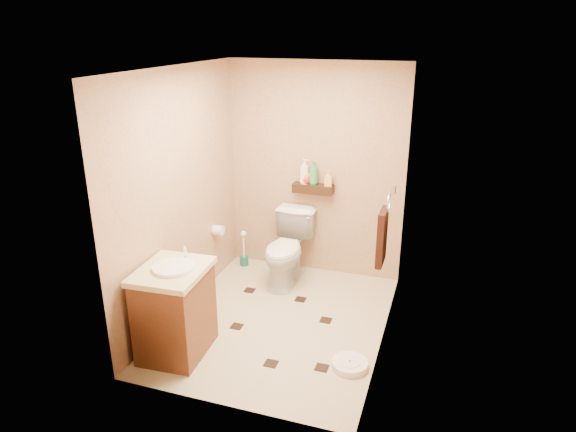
% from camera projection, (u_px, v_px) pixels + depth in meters
% --- Properties ---
extents(ground, '(2.50, 2.50, 0.00)m').
position_uv_depth(ground, '(279.00, 322.00, 5.03)').
color(ground, '#C6AC90').
rests_on(ground, ground).
extents(wall_back, '(2.00, 0.04, 2.40)m').
position_uv_depth(wall_back, '(315.00, 171.00, 5.73)').
color(wall_back, tan).
rests_on(wall_back, ground).
extents(wall_front, '(2.00, 0.04, 2.40)m').
position_uv_depth(wall_front, '(218.00, 264.00, 3.50)').
color(wall_front, tan).
rests_on(wall_front, ground).
extents(wall_left, '(0.04, 2.50, 2.40)m').
position_uv_depth(wall_left, '(180.00, 196.00, 4.91)').
color(wall_left, tan).
rests_on(wall_left, ground).
extents(wall_right, '(0.04, 2.50, 2.40)m').
position_uv_depth(wall_right, '(390.00, 219.00, 4.32)').
color(wall_right, tan).
rests_on(wall_right, ground).
extents(ceiling, '(2.00, 2.50, 0.02)m').
position_uv_depth(ceiling, '(278.00, 68.00, 4.20)').
color(ceiling, silver).
rests_on(ceiling, wall_back).
extents(wall_shelf, '(0.46, 0.14, 0.10)m').
position_uv_depth(wall_shelf, '(313.00, 189.00, 5.72)').
color(wall_shelf, '#341B0E').
rests_on(wall_shelf, wall_back).
extents(floor_accents, '(1.21, 1.26, 0.01)m').
position_uv_depth(floor_accents, '(283.00, 325.00, 4.97)').
color(floor_accents, black).
rests_on(floor_accents, ground).
extents(toilet, '(0.45, 0.79, 0.80)m').
position_uv_depth(toilet, '(287.00, 249.00, 5.69)').
color(toilet, white).
rests_on(toilet, ground).
extents(vanity, '(0.58, 0.69, 0.94)m').
position_uv_depth(vanity, '(175.00, 310.00, 4.44)').
color(vanity, brown).
rests_on(vanity, ground).
extents(bathroom_scale, '(0.39, 0.39, 0.06)m').
position_uv_depth(bathroom_scale, '(350.00, 364.00, 4.35)').
color(bathroom_scale, white).
rests_on(bathroom_scale, ground).
extents(toilet_brush, '(0.10, 0.10, 0.44)m').
position_uv_depth(toilet_brush, '(244.00, 253.00, 6.17)').
color(toilet_brush, '#175C50').
rests_on(toilet_brush, ground).
extents(towel_ring, '(0.12, 0.30, 0.76)m').
position_uv_depth(towel_ring, '(383.00, 234.00, 4.66)').
color(towel_ring, silver).
rests_on(towel_ring, wall_right).
extents(toilet_paper, '(0.12, 0.11, 0.12)m').
position_uv_depth(toilet_paper, '(218.00, 230.00, 5.68)').
color(toilet_paper, white).
rests_on(toilet_paper, wall_left).
extents(bottle_a, '(0.11, 0.11, 0.28)m').
position_uv_depth(bottle_a, '(304.00, 171.00, 5.68)').
color(bottle_a, white).
rests_on(bottle_a, wall_shelf).
extents(bottle_b, '(0.11, 0.11, 0.18)m').
position_uv_depth(bottle_b, '(306.00, 176.00, 5.70)').
color(bottle_b, '#FFB235').
rests_on(bottle_b, wall_shelf).
extents(bottle_c, '(0.13, 0.13, 0.15)m').
position_uv_depth(bottle_c, '(307.00, 177.00, 5.70)').
color(bottle_c, red).
rests_on(bottle_c, wall_shelf).
extents(bottle_d, '(0.12, 0.12, 0.26)m').
position_uv_depth(bottle_d, '(314.00, 173.00, 5.66)').
color(bottle_d, '#2E8C4C').
rests_on(bottle_d, wall_shelf).
extents(bottle_e, '(0.09, 0.09, 0.17)m').
position_uv_depth(bottle_e, '(328.00, 178.00, 5.62)').
color(bottle_e, '#E8B14D').
rests_on(bottle_e, wall_shelf).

